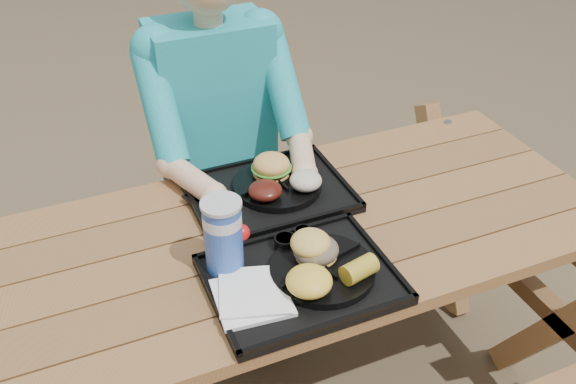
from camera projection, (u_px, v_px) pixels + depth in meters
name	position (u px, v px, depth m)	size (l,w,h in m)	color
picnic_table	(288.00, 327.00, 1.96)	(1.80, 1.49, 0.75)	#999999
tray_near	(301.00, 280.00, 1.57)	(0.45, 0.35, 0.02)	black
tray_far	(269.00, 194.00, 1.86)	(0.45, 0.35, 0.02)	black
plate_near	(322.00, 269.00, 1.57)	(0.26, 0.26, 0.02)	black
plate_far	(277.00, 185.00, 1.87)	(0.26, 0.26, 0.02)	black
napkin_stack	(252.00, 296.00, 1.50)	(0.17, 0.17, 0.02)	white
soda_cup	(223.00, 237.00, 1.54)	(0.09, 0.09, 0.19)	#1642A9
condiment_bbq	(285.00, 243.00, 1.64)	(0.06, 0.06, 0.03)	black
condiment_mustard	(303.00, 234.00, 1.68)	(0.05, 0.05, 0.03)	yellow
sandwich	(316.00, 240.00, 1.56)	(0.11, 0.11, 0.11)	#EEBF54
mac_cheese	(309.00, 281.00, 1.48)	(0.11, 0.11, 0.06)	yellow
corn_cob	(359.00, 269.00, 1.52)	(0.09, 0.09, 0.05)	gold
cutlery_far	(211.00, 205.00, 1.80)	(0.03, 0.18, 0.01)	black
burger	(271.00, 160.00, 1.87)	(0.11, 0.11, 0.10)	#E6A951
baked_beans	(265.00, 190.00, 1.79)	(0.10, 0.10, 0.04)	#4A150E
potato_salad	(306.00, 181.00, 1.82)	(0.09, 0.09, 0.05)	beige
diner	(219.00, 158.00, 2.25)	(0.48, 0.84, 1.28)	#17A69F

